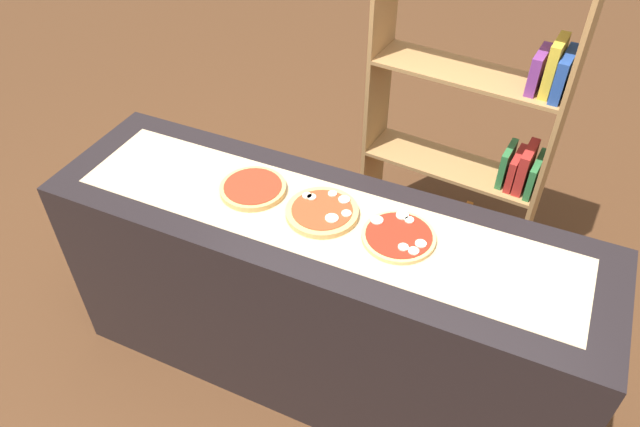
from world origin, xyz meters
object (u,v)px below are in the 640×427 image
(pizza_mozzarella_1, at_px, (322,212))
(pizza_mozzarella_2, at_px, (399,236))
(bookshelf, at_px, (478,145))
(pizza_plain_0, at_px, (253,188))

(pizza_mozzarella_1, relative_size, pizza_mozzarella_2, 1.03)
(pizza_mozzarella_2, xyz_separation_m, bookshelf, (0.08, 0.97, -0.23))
(pizza_plain_0, xyz_separation_m, bookshelf, (0.65, 0.96, -0.23))
(pizza_mozzarella_1, bearing_deg, pizza_mozzarella_2, -0.67)
(pizza_plain_0, relative_size, bookshelf, 0.16)
(bookshelf, bearing_deg, pizza_plain_0, -124.03)
(pizza_plain_0, height_order, bookshelf, bookshelf)
(pizza_plain_0, bearing_deg, pizza_mozzarella_2, -1.51)
(pizza_mozzarella_1, bearing_deg, pizza_plain_0, 177.66)
(pizza_mozzarella_1, xyz_separation_m, bookshelf, (0.36, 0.97, -0.23))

